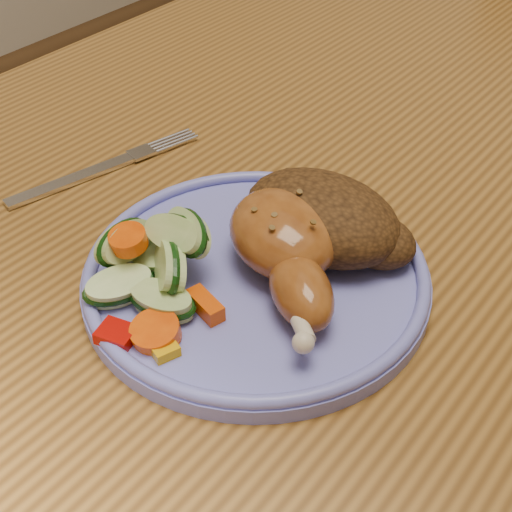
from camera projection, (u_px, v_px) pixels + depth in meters
name	position (u px, v px, depth m)	size (l,w,h in m)	color
dining_table	(351.00, 284.00, 0.65)	(0.90, 1.40, 0.75)	#8F5F26
plate	(256.00, 278.00, 0.52)	(0.25, 0.25, 0.01)	#7074DB
plate_rim	(256.00, 267.00, 0.52)	(0.25, 0.25, 0.01)	#7074DB
chicken_leg	(287.00, 246.00, 0.50)	(0.14, 0.14, 0.05)	#9A5520
rice_pilaf	(325.00, 220.00, 0.53)	(0.14, 0.09, 0.05)	#4A2C12
vegetable_pile	(153.00, 264.00, 0.50)	(0.12, 0.12, 0.06)	#A50A05
fork	(99.00, 169.00, 0.64)	(0.06, 0.17, 0.00)	silver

